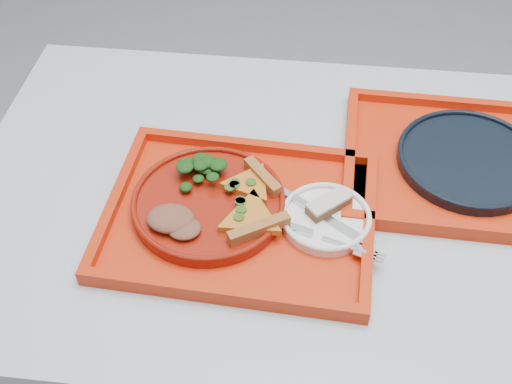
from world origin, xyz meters
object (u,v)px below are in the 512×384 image
at_px(tray_far, 467,166).
at_px(dinner_plate, 209,204).
at_px(tray_main, 240,217).
at_px(navy_plate, 469,161).
at_px(dessert_bar, 329,204).

relative_size(tray_far, dinner_plate, 1.73).
distance_m(tray_far, dinner_plate, 0.48).
bearing_deg(tray_far, tray_main, -155.24).
height_order(tray_main, dinner_plate, dinner_plate).
xyz_separation_m(navy_plate, dessert_bar, (-0.25, -0.15, 0.02)).
xyz_separation_m(tray_main, tray_far, (0.40, 0.17, 0.00)).
xyz_separation_m(tray_main, dinner_plate, (-0.05, 0.01, 0.02)).
height_order(tray_far, navy_plate, navy_plate).
bearing_deg(navy_plate, dessert_bar, -148.83).
distance_m(tray_main, dinner_plate, 0.06).
distance_m(tray_far, navy_plate, 0.01).
distance_m(tray_main, tray_far, 0.43).
height_order(navy_plate, dessert_bar, dessert_bar).
bearing_deg(dinner_plate, navy_plate, 19.55).
height_order(tray_main, dessert_bar, dessert_bar).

